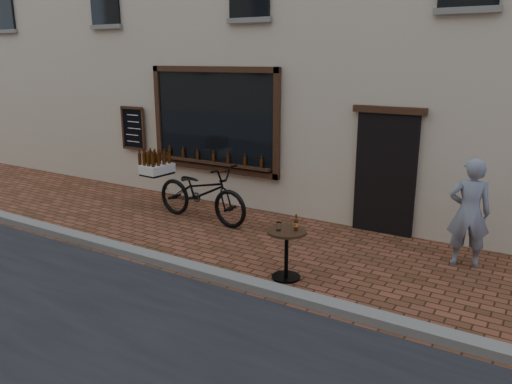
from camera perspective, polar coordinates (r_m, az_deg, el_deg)
The scene contains 5 objects.
ground at distance 7.58m, azimuth -8.43°, elevation -9.51°, with size 90.00×90.00×0.00m, color #4F2D19.
kerb at distance 7.70m, azimuth -7.48°, elevation -8.60°, with size 90.00×0.25×0.12m, color slate.
cargo_bicycle at distance 9.89m, azimuth -6.46°, elevation 0.07°, with size 2.65×0.91×1.24m.
bistro_table at distance 7.26m, azimuth 3.53°, elevation -5.97°, with size 0.58×0.58×0.99m.
pedestrian at distance 8.27m, azimuth 23.17°, elevation -2.19°, with size 0.62×0.41×1.71m, color gray.
Camera 1 is at (4.51, -5.23, 3.13)m, focal length 35.00 mm.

